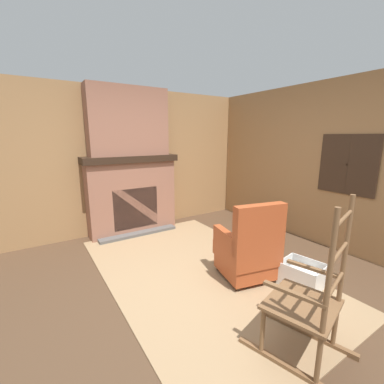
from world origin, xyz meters
name	(u,v)px	position (x,y,z in m)	size (l,w,h in m)	color
ground_plane	(200,288)	(0.00, 0.00, 0.00)	(14.00, 14.00, 0.00)	#4C3523
wood_panel_wall_left	(126,161)	(-2.38, 0.00, 1.27)	(0.06, 5.30, 2.54)	#9E7247
wood_panel_wall_back	(329,166)	(0.01, 2.38, 1.27)	(5.30, 0.09, 2.54)	#9E7247
fireplace_hearth	(132,195)	(-2.16, 0.00, 0.69)	(0.57, 1.63, 1.39)	#93604C
chimney_breast	(128,122)	(-2.17, 0.00, 1.95)	(0.32, 1.35, 1.13)	#93604C
area_rug	(198,271)	(-0.33, 0.19, 0.01)	(3.48, 2.17, 0.01)	#997A56
armchair	(248,251)	(0.14, 0.60, 0.36)	(0.73, 0.74, 0.99)	#A84723
rocking_chair	(308,306)	(1.20, 0.18, 0.44)	(0.90, 0.69, 1.31)	brown
firewood_stack	(255,225)	(-0.90, 1.81, 0.14)	(0.55, 0.50, 0.29)	brown
laundry_basket	(302,275)	(0.60, 1.02, 0.14)	(0.50, 0.44, 0.29)	white
oil_lamp_vase	(98,151)	(-2.20, -0.51, 1.48)	(0.12, 0.12, 0.27)	#99B29E
storage_case	(142,151)	(-2.20, 0.24, 1.45)	(0.18, 0.20, 0.14)	gray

